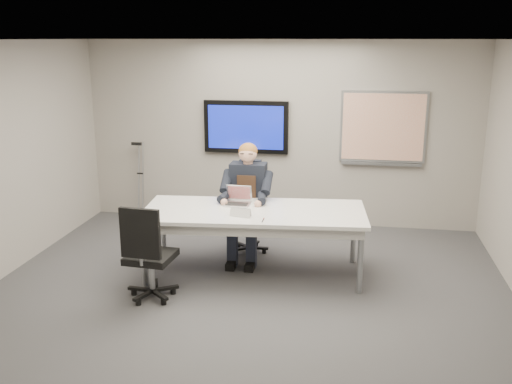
% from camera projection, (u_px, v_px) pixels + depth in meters
% --- Properties ---
extents(floor, '(6.00, 6.00, 0.02)m').
position_uv_depth(floor, '(241.00, 305.00, 6.21)').
color(floor, '#3D3D40').
rests_on(floor, ground).
extents(ceiling, '(6.00, 6.00, 0.02)m').
position_uv_depth(ceiling, '(239.00, 40.00, 5.48)').
color(ceiling, white).
rests_on(ceiling, wall_back).
extents(wall_back, '(6.00, 0.02, 2.80)m').
position_uv_depth(wall_back, '(279.00, 134.00, 8.70)').
color(wall_back, '#9B948C').
rests_on(wall_back, ground).
extents(wall_front, '(6.00, 0.02, 2.80)m').
position_uv_depth(wall_front, '(129.00, 318.00, 2.99)').
color(wall_front, '#9B948C').
rests_on(wall_front, ground).
extents(conference_table, '(2.75, 1.33, 0.82)m').
position_uv_depth(conference_table, '(254.00, 217.00, 6.86)').
color(conference_table, silver).
rests_on(conference_table, ground).
extents(tv_display, '(1.30, 0.09, 0.80)m').
position_uv_depth(tv_display, '(246.00, 127.00, 8.70)').
color(tv_display, black).
rests_on(tv_display, wall_back).
extents(whiteboard, '(1.25, 0.08, 1.10)m').
position_uv_depth(whiteboard, '(383.00, 128.00, 8.38)').
color(whiteboard, '#94979C').
rests_on(whiteboard, wall_back).
extents(office_chair_far, '(0.47, 0.47, 0.99)m').
position_uv_depth(office_chair_far, '(250.00, 230.00, 7.70)').
color(office_chair_far, black).
rests_on(office_chair_far, ground).
extents(office_chair_near, '(0.57, 0.57, 1.11)m').
position_uv_depth(office_chair_near, '(150.00, 270.00, 6.27)').
color(office_chair_near, black).
rests_on(office_chair_near, ground).
extents(seated_person, '(0.47, 0.80, 1.51)m').
position_uv_depth(seated_person, '(246.00, 214.00, 7.37)').
color(seated_person, '#1F2333').
rests_on(seated_person, office_chair_far).
extents(crutch, '(0.21, 0.48, 1.31)m').
position_uv_depth(crutch, '(141.00, 179.00, 9.08)').
color(crutch, '#9EA0A6').
rests_on(crutch, ground).
extents(laptop, '(0.32, 0.30, 0.22)m').
position_uv_depth(laptop, '(238.00, 199.00, 7.08)').
color(laptop, silver).
rests_on(laptop, conference_table).
extents(name_tent, '(0.26, 0.12, 0.10)m').
position_uv_depth(name_tent, '(241.00, 212.00, 6.59)').
color(name_tent, silver).
rests_on(name_tent, conference_table).
extents(pen, '(0.01, 0.14, 0.01)m').
position_uv_depth(pen, '(263.00, 220.00, 6.45)').
color(pen, black).
rests_on(pen, conference_table).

